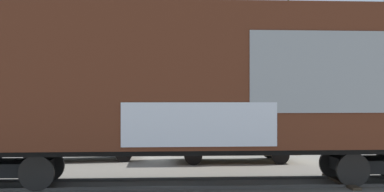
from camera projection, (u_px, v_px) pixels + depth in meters
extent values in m
plane|color=slate|center=(234.00, 184.00, 14.21)|extent=(260.00, 260.00, 0.00)
cube|color=#4C4742|center=(198.00, 187.00, 13.44)|extent=(59.99, 1.36, 0.08)
cube|color=#4C4742|center=(194.00, 179.00, 14.88)|extent=(59.99, 1.36, 0.08)
cube|color=#423323|center=(340.00, 181.00, 14.44)|extent=(0.29, 2.50, 0.07)
cube|color=#5B2B19|center=(196.00, 77.00, 14.16)|extent=(15.90, 3.41, 3.77)
cube|color=#2D2823|center=(196.00, 5.00, 14.16)|extent=(15.06, 0.72, 0.24)
cube|color=#999999|center=(318.00, 72.00, 12.81)|extent=(3.49, 0.10, 2.07)
cube|color=silver|center=(200.00, 125.00, 12.60)|extent=(3.88, 0.11, 1.10)
cube|color=black|center=(196.00, 149.00, 14.16)|extent=(15.56, 2.02, 0.20)
cube|color=black|center=(11.00, 168.00, 13.82)|extent=(2.13, 1.43, 0.36)
cylinder|color=black|center=(36.00, 173.00, 13.16)|extent=(0.92, 0.14, 0.92)
cylinder|color=black|center=(48.00, 166.00, 14.59)|extent=(0.92, 0.14, 0.92)
cube|color=black|center=(372.00, 164.00, 14.50)|extent=(2.13, 1.43, 0.36)
cylinder|color=black|center=(353.00, 170.00, 13.73)|extent=(0.92, 0.14, 0.92)
cylinder|color=black|center=(335.00, 163.00, 15.16)|extent=(0.92, 0.14, 0.92)
cylinder|color=silver|center=(54.00, 43.00, 23.65)|extent=(0.12, 0.12, 9.85)
cube|color=gray|center=(178.00, 73.00, 89.25)|extent=(155.70, 42.12, 12.90)
cube|color=#9E9384|center=(279.00, 17.00, 77.34)|extent=(4.95, 4.04, 3.27)
cone|color=#193D23|center=(288.00, 13.00, 78.79)|extent=(2.48, 2.48, 4.95)
cone|color=#193D23|center=(149.00, 16.00, 79.45)|extent=(1.98, 1.98, 3.96)
cube|color=#B7BABF|center=(79.00, 143.00, 19.50)|extent=(5.00, 2.55, 0.69)
cube|color=#2D333D|center=(77.00, 124.00, 19.48)|extent=(2.66, 2.02, 0.74)
cylinder|color=black|center=(121.00, 149.00, 20.68)|extent=(0.67, 0.31, 0.64)
cylinder|color=black|center=(124.00, 153.00, 18.95)|extent=(0.67, 0.31, 0.64)
cylinder|color=black|center=(38.00, 150.00, 20.05)|extent=(0.67, 0.31, 0.64)
cylinder|color=black|center=(33.00, 155.00, 18.32)|extent=(0.67, 0.31, 0.64)
cube|color=#9E8966|center=(233.00, 143.00, 19.12)|extent=(4.64, 1.94, 0.77)
cube|color=#2D333D|center=(228.00, 123.00, 19.11)|extent=(2.40, 1.72, 0.70)
cylinder|color=black|center=(270.00, 150.00, 20.11)|extent=(0.64, 0.23, 0.64)
cylinder|color=black|center=(280.00, 155.00, 18.33)|extent=(0.64, 0.23, 0.64)
cylinder|color=black|center=(190.00, 151.00, 19.92)|extent=(0.64, 0.23, 0.64)
cylinder|color=black|center=(193.00, 156.00, 18.14)|extent=(0.64, 0.23, 0.64)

